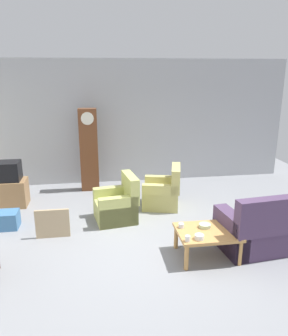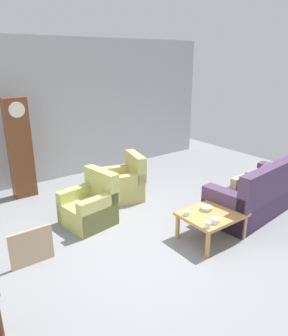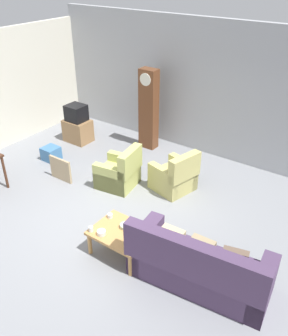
{
  "view_description": "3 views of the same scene",
  "coord_description": "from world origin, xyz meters",
  "px_view_note": "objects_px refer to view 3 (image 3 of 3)",
  "views": [
    {
      "loc": [
        -0.94,
        -5.08,
        2.88
      ],
      "look_at": [
        -0.04,
        0.9,
        1.11
      ],
      "focal_mm": 35.35,
      "sensor_mm": 36.0,
      "label": 1
    },
    {
      "loc": [
        -2.78,
        -3.53,
        2.76
      ],
      "look_at": [
        0.21,
        0.53,
        1.01
      ],
      "focal_mm": 34.22,
      "sensor_mm": 36.0,
      "label": 2
    },
    {
      "loc": [
        3.7,
        -4.04,
        4.35
      ],
      "look_at": [
        0.31,
        0.74,
        0.89
      ],
      "focal_mm": 38.74,
      "sensor_mm": 36.0,
      "label": 3
    }
  ],
  "objects_px": {
    "armchair_olive_far": "(174,177)",
    "framed_picture_leaning": "(61,169)",
    "cup_white_porcelain": "(91,229)",
    "cup_blue_rimmed": "(110,216)",
    "tv_crt": "(76,113)",
    "bowl_shallow_green": "(126,226)",
    "tv_stand_cabinet": "(78,131)",
    "storage_box_blue": "(51,153)",
    "armchair_olive_near": "(119,173)",
    "couch_floral": "(198,267)",
    "coffee_table_wood": "(121,234)",
    "bowl_white_stacked": "(101,233)",
    "grandfather_clock": "(149,110)"
  },
  "relations": [
    {
      "from": "armchair_olive_near",
      "to": "bowl_shallow_green",
      "type": "height_order",
      "value": "armchair_olive_near"
    },
    {
      "from": "tv_crt",
      "to": "bowl_shallow_green",
      "type": "distance_m",
      "value": 4.41
    },
    {
      "from": "couch_floral",
      "to": "tv_crt",
      "type": "distance_m",
      "value": 5.59
    },
    {
      "from": "armchair_olive_near",
      "to": "armchair_olive_far",
      "type": "distance_m",
      "value": 1.18
    },
    {
      "from": "coffee_table_wood",
      "to": "couch_floral",
      "type": "bearing_deg",
      "value": 5.02
    },
    {
      "from": "couch_floral",
      "to": "grandfather_clock",
      "type": "bearing_deg",
      "value": 133.81
    },
    {
      "from": "armchair_olive_far",
      "to": "cup_white_porcelain",
      "type": "xyz_separation_m",
      "value": [
        -0.13,
        -2.43,
        0.19
      ]
    },
    {
      "from": "grandfather_clock",
      "to": "cup_white_porcelain",
      "type": "bearing_deg",
      "value": -68.75
    },
    {
      "from": "tv_crt",
      "to": "bowl_shallow_green",
      "type": "height_order",
      "value": "tv_crt"
    },
    {
      "from": "armchair_olive_far",
      "to": "grandfather_clock",
      "type": "xyz_separation_m",
      "value": [
        -1.6,
        1.34,
        0.72
      ]
    },
    {
      "from": "cup_white_porcelain",
      "to": "armchair_olive_near",
      "type": "bearing_deg",
      "value": 115.98
    },
    {
      "from": "coffee_table_wood",
      "to": "cup_white_porcelain",
      "type": "relative_size",
      "value": 10.44
    },
    {
      "from": "armchair_olive_far",
      "to": "grandfather_clock",
      "type": "distance_m",
      "value": 2.21
    },
    {
      "from": "storage_box_blue",
      "to": "cup_blue_rimmed",
      "type": "relative_size",
      "value": 4.21
    },
    {
      "from": "armchair_olive_far",
      "to": "storage_box_blue",
      "type": "xyz_separation_m",
      "value": [
        -3.14,
        -0.61,
        -0.14
      ]
    },
    {
      "from": "armchair_olive_near",
      "to": "storage_box_blue",
      "type": "relative_size",
      "value": 2.43
    },
    {
      "from": "bowl_white_stacked",
      "to": "couch_floral",
      "type": "bearing_deg",
      "value": 13.07
    },
    {
      "from": "bowl_white_stacked",
      "to": "bowl_shallow_green",
      "type": "xyz_separation_m",
      "value": [
        0.21,
        0.37,
        -0.01
      ]
    },
    {
      "from": "armchair_olive_far",
      "to": "framed_picture_leaning",
      "type": "xyz_separation_m",
      "value": [
        -2.25,
        -1.12,
        -0.04
      ]
    },
    {
      "from": "armchair_olive_far",
      "to": "bowl_shallow_green",
      "type": "distance_m",
      "value": 2.05
    },
    {
      "from": "tv_stand_cabinet",
      "to": "storage_box_blue",
      "type": "distance_m",
      "value": 1.16
    },
    {
      "from": "coffee_table_wood",
      "to": "tv_crt",
      "type": "relative_size",
      "value": 2.0
    },
    {
      "from": "grandfather_clock",
      "to": "cup_white_porcelain",
      "type": "xyz_separation_m",
      "value": [
        1.47,
        -3.77,
        -0.53
      ]
    },
    {
      "from": "tv_stand_cabinet",
      "to": "storage_box_blue",
      "type": "xyz_separation_m",
      "value": [
        0.18,
        -1.14,
        -0.13
      ]
    },
    {
      "from": "armchair_olive_far",
      "to": "bowl_white_stacked",
      "type": "distance_m",
      "value": 2.4
    },
    {
      "from": "armchair_olive_near",
      "to": "cup_white_porcelain",
      "type": "bearing_deg",
      "value": -64.02
    },
    {
      "from": "bowl_shallow_green",
      "to": "coffee_table_wood",
      "type": "bearing_deg",
      "value": -87.96
    },
    {
      "from": "couch_floral",
      "to": "tv_crt",
      "type": "bearing_deg",
      "value": 152.76
    },
    {
      "from": "cup_white_porcelain",
      "to": "cup_blue_rimmed",
      "type": "relative_size",
      "value": 1.02
    },
    {
      "from": "couch_floral",
      "to": "cup_white_porcelain",
      "type": "xyz_separation_m",
      "value": [
        -1.76,
        -0.4,
        0.14
      ]
    },
    {
      "from": "armchair_olive_near",
      "to": "cup_white_porcelain",
      "type": "height_order",
      "value": "armchair_olive_near"
    },
    {
      "from": "tv_stand_cabinet",
      "to": "storage_box_blue",
      "type": "height_order",
      "value": "tv_stand_cabinet"
    },
    {
      "from": "storage_box_blue",
      "to": "grandfather_clock",
      "type": "bearing_deg",
      "value": 51.8
    },
    {
      "from": "tv_crt",
      "to": "cup_blue_rimmed",
      "type": "bearing_deg",
      "value": -37.87
    },
    {
      "from": "storage_box_blue",
      "to": "couch_floral",
      "type": "bearing_deg",
      "value": -16.48
    },
    {
      "from": "armchair_olive_far",
      "to": "bowl_shallow_green",
      "type": "xyz_separation_m",
      "value": [
        0.27,
        -2.02,
        0.18
      ]
    },
    {
      "from": "armchair_olive_far",
      "to": "tv_stand_cabinet",
      "type": "distance_m",
      "value": 3.36
    },
    {
      "from": "armchair_olive_far",
      "to": "grandfather_clock",
      "type": "relative_size",
      "value": 0.47
    },
    {
      "from": "couch_floral",
      "to": "storage_box_blue",
      "type": "bearing_deg",
      "value": 163.52
    },
    {
      "from": "armchair_olive_far",
      "to": "bowl_white_stacked",
      "type": "bearing_deg",
      "value": -88.57
    },
    {
      "from": "tv_crt",
      "to": "bowl_shallow_green",
      "type": "bearing_deg",
      "value": -35.37
    },
    {
      "from": "storage_box_blue",
      "to": "tv_stand_cabinet",
      "type": "bearing_deg",
      "value": 99.18
    },
    {
      "from": "tv_stand_cabinet",
      "to": "cup_white_porcelain",
      "type": "bearing_deg",
      "value": -42.8
    },
    {
      "from": "bowl_white_stacked",
      "to": "storage_box_blue",
      "type": "bearing_deg",
      "value": 150.94
    },
    {
      "from": "tv_crt",
      "to": "cup_white_porcelain",
      "type": "height_order",
      "value": "tv_crt"
    },
    {
      "from": "cup_blue_rimmed",
      "to": "cup_white_porcelain",
      "type": "bearing_deg",
      "value": -92.77
    },
    {
      "from": "tv_crt",
      "to": "cup_white_porcelain",
      "type": "xyz_separation_m",
      "value": [
        3.19,
        -2.95,
        -0.3
      ]
    },
    {
      "from": "armchair_olive_far",
      "to": "cup_white_porcelain",
      "type": "distance_m",
      "value": 2.44
    },
    {
      "from": "couch_floral",
      "to": "framed_picture_leaning",
      "type": "distance_m",
      "value": 3.99
    },
    {
      "from": "armchair_olive_near",
      "to": "tv_crt",
      "type": "xyz_separation_m",
      "value": [
        -2.28,
        1.08,
        0.5
      ]
    }
  ]
}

